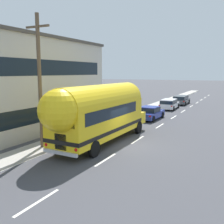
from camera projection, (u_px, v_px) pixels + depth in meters
ground_plane at (129, 145)px, 17.55m from camera, size 300.00×300.00×0.00m
lane_markings at (151, 115)px, 30.05m from camera, size 4.03×80.00×0.01m
sidewalk_slab at (125, 116)px, 28.52m from camera, size 1.92×90.00×0.15m
utility_pole at (40, 81)px, 16.07m from camera, size 1.80×0.24×8.50m
painted_bus at (98, 112)px, 17.44m from camera, size 2.75×11.32×4.12m
car_lead at (150, 112)px, 27.17m from camera, size 2.11×4.40×1.37m
car_second at (169, 103)px, 34.54m from camera, size 2.04×4.53×1.37m
car_third at (181, 99)px, 39.77m from camera, size 2.02×4.63×1.37m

